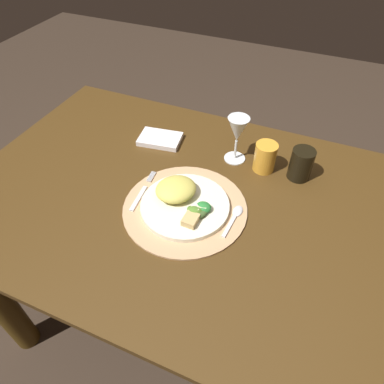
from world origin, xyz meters
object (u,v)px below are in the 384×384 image
amber_tumbler (265,157)px  fork (142,192)px  napkin (160,139)px  dinner_plate (185,205)px  dining_table (186,238)px  dark_tumbler (301,164)px  spoon (235,215)px  wine_glass (238,131)px

amber_tumbler → fork: bearing=-139.7°
amber_tumbler → napkin: bearing=179.7°
dinner_plate → fork: dinner_plate is taller
dining_table → dark_tumbler: (0.28, 0.22, 0.25)m
dining_table → napkin: napkin is taller
spoon → amber_tumbler: bearing=85.5°
wine_glass → amber_tumbler: (0.10, -0.01, -0.06)m
spoon → fork: bearing=-175.6°
wine_glass → dark_tumbler: size_ratio=1.55×
napkin → dark_tumbler: size_ratio=1.42×
dining_table → amber_tumbler: (0.18, 0.21, 0.24)m
spoon → wine_glass: size_ratio=0.80×
fork → amber_tumbler: size_ratio=1.82×
napkin → dark_tumbler: bearing=0.4°
spoon → dark_tumbler: dark_tumbler is taller
dinner_plate → napkin: 0.33m
fork → wine_glass: (0.20, 0.26, 0.10)m
fork → amber_tumbler: 0.39m
dining_table → fork: fork is taller
fork → spoon: spoon is taller
dinner_plate → napkin: (-0.21, 0.25, -0.00)m
amber_tumbler → wine_glass: bearing=173.4°
fork → dinner_plate: bearing=-1.1°
dark_tumbler → amber_tumbler: bearing=-176.9°
dinner_plate → wine_glass: (0.06, 0.26, 0.09)m
spoon → amber_tumbler: amber_tumbler is taller
napkin → dinner_plate: bearing=-51.1°
fork → napkin: napkin is taller
dining_table → napkin: 0.35m
dinner_plate → spoon: bearing=9.7°
spoon → napkin: bearing=146.2°
dark_tumbler → dining_table: bearing=-142.7°
napkin → amber_tumbler: (0.36, -0.00, 0.04)m
fork → spoon: size_ratio=1.37×
wine_glass → dining_table: bearing=-109.6°
dinner_plate → spoon: (0.14, 0.02, -0.00)m
napkin → amber_tumbler: amber_tumbler is taller
spoon → amber_tumbler: 0.23m
dark_tumbler → napkin: bearing=-179.6°
spoon → dining_table: bearing=173.5°
dinner_plate → fork: 0.14m
fork → wine_glass: size_ratio=1.10×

